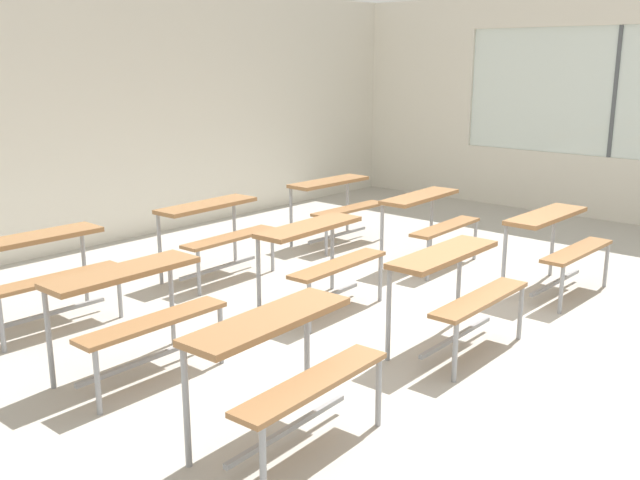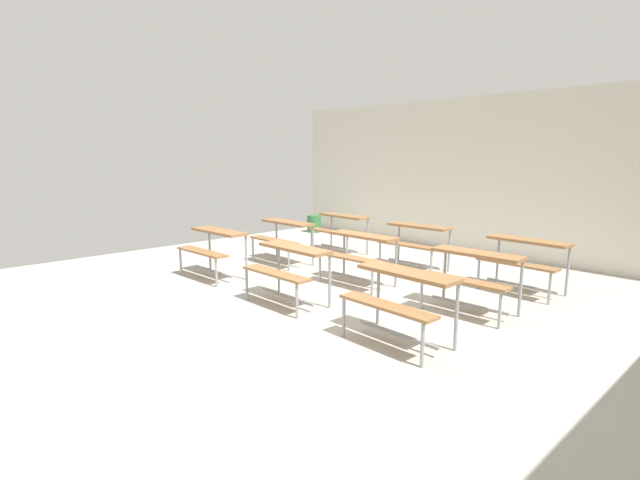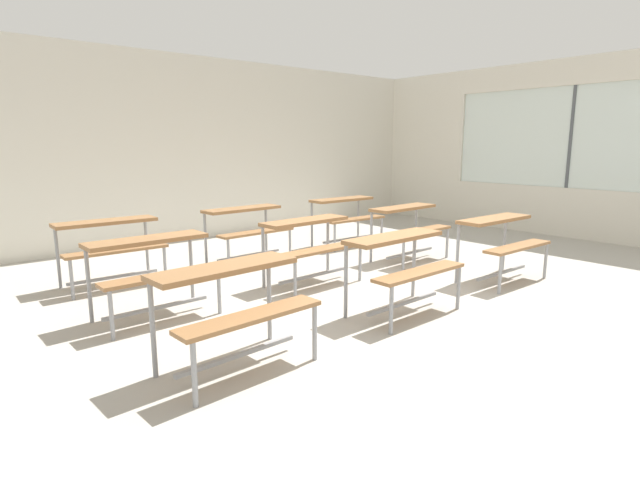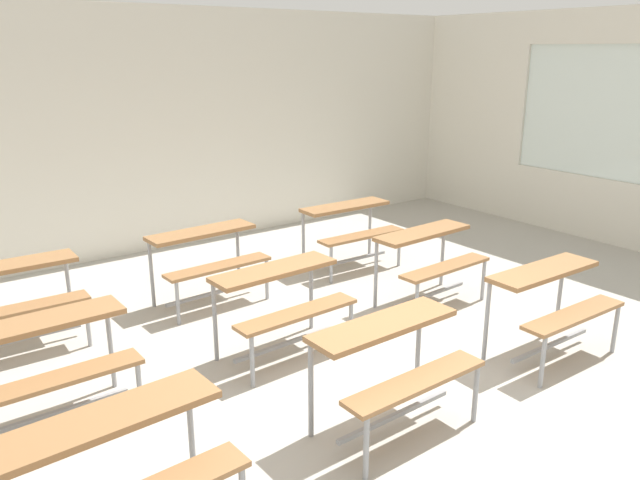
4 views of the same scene
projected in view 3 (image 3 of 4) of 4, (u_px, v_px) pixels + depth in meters
The scene contains 12 objects.
ground at pixel (393, 302), 5.19m from camera, with size 10.00×9.00×0.05m, color #ADA89E.
wall_back at pixel (190, 149), 8.27m from camera, with size 10.00×0.12×3.00m, color silver.
wall_right at pixel (610, 153), 7.99m from camera, with size 0.12×9.00×3.00m.
desk_bench_r0c0 at pixel (234, 292), 3.52m from camera, with size 1.13×0.65×0.74m.
desk_bench_r0c1 at pixel (403, 255), 4.69m from camera, with size 1.11×0.61×0.74m.
desk_bench_r0c2 at pixel (502, 234), 5.82m from camera, with size 1.11×0.61×0.74m.
desk_bench_r1c0 at pixel (153, 259), 4.56m from camera, with size 1.11×0.61×0.74m.
desk_bench_r1c1 at pixel (311, 236), 5.69m from camera, with size 1.13×0.64×0.74m.
desk_bench_r1c2 at pixel (409, 220), 6.87m from camera, with size 1.13×0.64×0.74m.
desk_bench_r2c0 at pixel (110, 237), 5.62m from camera, with size 1.11×0.61×0.74m.
desk_bench_r2c1 at pixel (247, 221), 6.74m from camera, with size 1.12×0.64×0.74m.
desk_bench_r2c2 at pixel (346, 210), 7.90m from camera, with size 1.11×0.61×0.74m.
Camera 3 is at (-3.80, -3.30, 1.60)m, focal length 28.00 mm.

